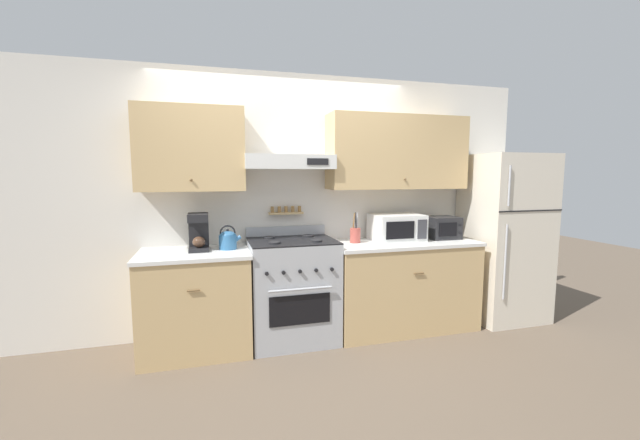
{
  "coord_description": "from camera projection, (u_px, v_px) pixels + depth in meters",
  "views": [
    {
      "loc": [
        -0.73,
        -3.19,
        1.57
      ],
      "look_at": [
        0.25,
        0.28,
        1.15
      ],
      "focal_mm": 22.0,
      "sensor_mm": 36.0,
      "label": 1
    }
  ],
  "objects": [
    {
      "name": "coffee_maker",
      "position": [
        199.0,
        231.0,
        3.48
      ],
      "size": [
        0.17,
        0.25,
        0.33
      ],
      "color": "black",
      "rests_on": "counter_left"
    },
    {
      "name": "toaster_oven",
      "position": [
        442.0,
        228.0,
        4.12
      ],
      "size": [
        0.32,
        0.3,
        0.23
      ],
      "color": "#232326",
      "rests_on": "counter_right"
    },
    {
      "name": "tea_kettle",
      "position": [
        228.0,
        239.0,
        3.53
      ],
      "size": [
        0.2,
        0.16,
        0.22
      ],
      "color": "teal",
      "rests_on": "counter_left"
    },
    {
      "name": "utensil_crock",
      "position": [
        355.0,
        235.0,
        3.86
      ],
      "size": [
        0.1,
        0.1,
        0.3
      ],
      "color": "#B24C42",
      "rests_on": "counter_right"
    },
    {
      "name": "counter_right",
      "position": [
        402.0,
        284.0,
        4.01
      ],
      "size": [
        1.48,
        0.68,
        0.9
      ],
      "color": "tan",
      "rests_on": "ground_plane"
    },
    {
      "name": "wall_back",
      "position": [
        298.0,
        185.0,
        3.89
      ],
      "size": [
        5.2,
        0.46,
        2.55
      ],
      "color": "silver",
      "rests_on": "ground_plane"
    },
    {
      "name": "ground_plane",
      "position": [
        301.0,
        355.0,
        3.42
      ],
      "size": [
        16.0,
        16.0,
        0.0
      ],
      "primitive_type": "plane",
      "color": "brown"
    },
    {
      "name": "counter_left",
      "position": [
        196.0,
        302.0,
        3.46
      ],
      "size": [
        0.95,
        0.68,
        0.9
      ],
      "color": "tan",
      "rests_on": "ground_plane"
    },
    {
      "name": "stove_range",
      "position": [
        292.0,
        290.0,
        3.7
      ],
      "size": [
        0.79,
        0.67,
        1.06
      ],
      "color": "#ADAFB5",
      "rests_on": "ground_plane"
    },
    {
      "name": "microwave",
      "position": [
        397.0,
        227.0,
        3.99
      ],
      "size": [
        0.5,
        0.4,
        0.27
      ],
      "color": "white",
      "rests_on": "counter_right"
    },
    {
      "name": "refrigerator",
      "position": [
        504.0,
        237.0,
        4.25
      ],
      "size": [
        0.76,
        0.72,
        1.78
      ],
      "color": "beige",
      "rests_on": "ground_plane"
    }
  ]
}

